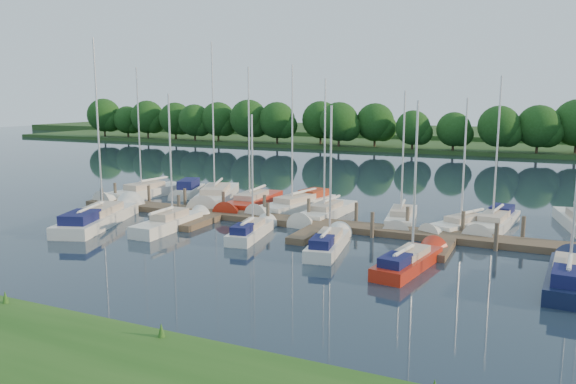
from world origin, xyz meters
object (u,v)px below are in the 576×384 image
at_px(sailboat_n_0, 144,194).
at_px(motorboat, 188,191).
at_px(sailboat_n_5, 325,214).
at_px(dock, 321,227).
at_px(sailboat_s_2, 251,232).

distance_m(sailboat_n_0, motorboat, 3.75).
xyz_separation_m(sailboat_n_0, sailboat_n_5, (17.19, -1.12, -0.01)).
height_order(dock, sailboat_s_2, sailboat_s_2).
bearing_deg(sailboat_n_5, sailboat_n_0, -0.34).
bearing_deg(sailboat_n_0, dock, 172.84).
distance_m(dock, sailboat_n_5, 3.86).
relative_size(sailboat_n_0, sailboat_n_5, 1.13).
bearing_deg(sailboat_n_0, motorboat, -132.24).
distance_m(motorboat, sailboat_n_5, 14.76).
xyz_separation_m(dock, sailboat_n_5, (-1.13, 3.69, 0.07)).
bearing_deg(sailboat_n_0, sailboat_n_5, -176.18).
distance_m(sailboat_n_0, sailboat_s_2, 17.31).
relative_size(sailboat_n_5, sailboat_s_2, 1.30).
bearing_deg(dock, motorboat, 154.92).
bearing_deg(sailboat_n_0, sailboat_s_2, 158.26).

